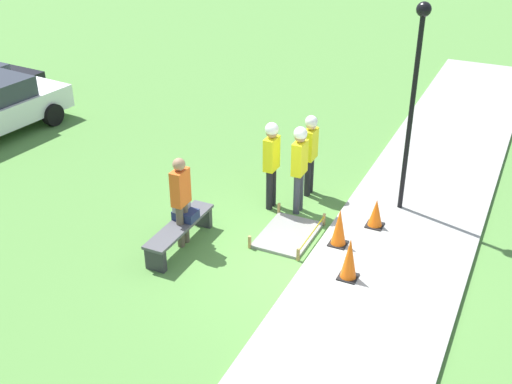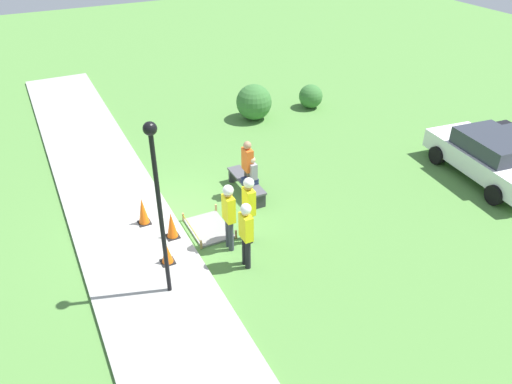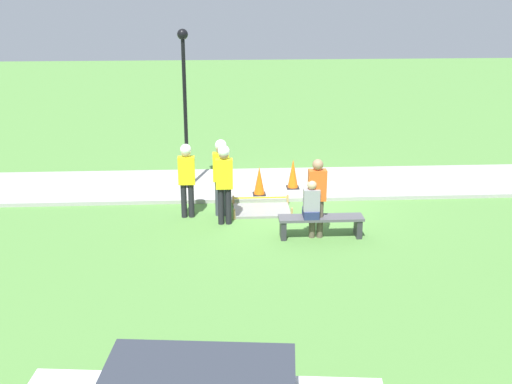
{
  "view_description": "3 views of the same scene",
  "coord_description": "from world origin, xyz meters",
  "px_view_note": "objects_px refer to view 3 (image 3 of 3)",
  "views": [
    {
      "loc": [
        -9.28,
        -3.35,
        6.83
      ],
      "look_at": [
        0.39,
        1.21,
        1.05
      ],
      "focal_mm": 45.0,
      "sensor_mm": 36.0,
      "label": 1
    },
    {
      "loc": [
        11.33,
        -3.12,
        8.23
      ],
      "look_at": [
        0.86,
        2.07,
        0.91
      ],
      "focal_mm": 35.0,
      "sensor_mm": 36.0,
      "label": 2
    },
    {
      "loc": [
        1.75,
        15.79,
        5.65
      ],
      "look_at": [
        0.94,
        1.51,
        0.81
      ],
      "focal_mm": 45.0,
      "sensor_mm": 36.0,
      "label": 3
    }
  ],
  "objects_px": {
    "traffic_cone_near_patch": "(293,174)",
    "person_seated_on_bench": "(311,203)",
    "worker_trainee": "(221,170)",
    "lamppost_near": "(184,88)",
    "park_bench": "(321,222)",
    "traffic_cone_far_patch": "(259,181)",
    "worker_supervisor": "(224,177)",
    "worker_assistant": "(187,174)",
    "bystander_in_orange_shirt": "(317,193)",
    "traffic_cone_sidewalk_edge": "(223,179)"
  },
  "relations": [
    {
      "from": "traffic_cone_far_patch",
      "to": "worker_supervisor",
      "type": "relative_size",
      "value": 0.39
    },
    {
      "from": "worker_supervisor",
      "to": "worker_trainee",
      "type": "height_order",
      "value": "worker_supervisor"
    },
    {
      "from": "traffic_cone_near_patch",
      "to": "bystander_in_orange_shirt",
      "type": "height_order",
      "value": "bystander_in_orange_shirt"
    },
    {
      "from": "worker_assistant",
      "to": "bystander_in_orange_shirt",
      "type": "relative_size",
      "value": 1.01
    },
    {
      "from": "park_bench",
      "to": "lamppost_near",
      "type": "height_order",
      "value": "lamppost_near"
    },
    {
      "from": "park_bench",
      "to": "worker_trainee",
      "type": "height_order",
      "value": "worker_trainee"
    },
    {
      "from": "person_seated_on_bench",
      "to": "lamppost_near",
      "type": "xyz_separation_m",
      "value": [
        2.91,
        -3.54,
        2.01
      ]
    },
    {
      "from": "worker_trainee",
      "to": "lamppost_near",
      "type": "xyz_separation_m",
      "value": [
        0.92,
        -1.95,
        1.68
      ]
    },
    {
      "from": "park_bench",
      "to": "person_seated_on_bench",
      "type": "distance_m",
      "value": 0.55
    },
    {
      "from": "traffic_cone_far_patch",
      "to": "worker_assistant",
      "type": "relative_size",
      "value": 0.41
    },
    {
      "from": "traffic_cone_near_patch",
      "to": "traffic_cone_far_patch",
      "type": "relative_size",
      "value": 1.06
    },
    {
      "from": "traffic_cone_far_patch",
      "to": "person_seated_on_bench",
      "type": "distance_m",
      "value": 3.01
    },
    {
      "from": "lamppost_near",
      "to": "park_bench",
      "type": "bearing_deg",
      "value": 132.11
    },
    {
      "from": "traffic_cone_far_patch",
      "to": "traffic_cone_sidewalk_edge",
      "type": "xyz_separation_m",
      "value": [
        0.95,
        -0.45,
        -0.08
      ]
    },
    {
      "from": "traffic_cone_far_patch",
      "to": "park_bench",
      "type": "xyz_separation_m",
      "value": [
        -1.22,
        2.77,
        -0.12
      ]
    },
    {
      "from": "bystander_in_orange_shirt",
      "to": "worker_supervisor",
      "type": "bearing_deg",
      "value": -24.65
    },
    {
      "from": "worker_supervisor",
      "to": "worker_assistant",
      "type": "relative_size",
      "value": 1.05
    },
    {
      "from": "worker_assistant",
      "to": "worker_supervisor",
      "type": "bearing_deg",
      "value": 150.52
    },
    {
      "from": "worker_supervisor",
      "to": "bystander_in_orange_shirt",
      "type": "distance_m",
      "value": 2.26
    },
    {
      "from": "traffic_cone_far_patch",
      "to": "lamppost_near",
      "type": "relative_size",
      "value": 0.18
    },
    {
      "from": "traffic_cone_far_patch",
      "to": "worker_assistant",
      "type": "bearing_deg",
      "value": 35.64
    },
    {
      "from": "worker_trainee",
      "to": "worker_supervisor",
      "type": "bearing_deg",
      "value": 96.56
    },
    {
      "from": "worker_supervisor",
      "to": "lamppost_near",
      "type": "bearing_deg",
      "value": -68.69
    },
    {
      "from": "person_seated_on_bench",
      "to": "worker_assistant",
      "type": "relative_size",
      "value": 0.48
    },
    {
      "from": "traffic_cone_near_patch",
      "to": "person_seated_on_bench",
      "type": "bearing_deg",
      "value": 90.54
    },
    {
      "from": "traffic_cone_far_patch",
      "to": "bystander_in_orange_shirt",
      "type": "bearing_deg",
      "value": 111.93
    },
    {
      "from": "traffic_cone_near_patch",
      "to": "worker_supervisor",
      "type": "relative_size",
      "value": 0.42
    },
    {
      "from": "traffic_cone_far_patch",
      "to": "bystander_in_orange_shirt",
      "type": "xyz_separation_m",
      "value": [
        -1.12,
        2.77,
        0.57
      ]
    },
    {
      "from": "traffic_cone_near_patch",
      "to": "lamppost_near",
      "type": "xyz_separation_m",
      "value": [
        2.88,
        -0.2,
        2.36
      ]
    },
    {
      "from": "traffic_cone_near_patch",
      "to": "worker_trainee",
      "type": "xyz_separation_m",
      "value": [
        1.96,
        1.74,
        0.67
      ]
    },
    {
      "from": "worker_trainee",
      "to": "lamppost_near",
      "type": "height_order",
      "value": "lamppost_near"
    },
    {
      "from": "person_seated_on_bench",
      "to": "worker_trainee",
      "type": "distance_m",
      "value": 2.57
    },
    {
      "from": "bystander_in_orange_shirt",
      "to": "park_bench",
      "type": "bearing_deg",
      "value": 178.28
    },
    {
      "from": "worker_assistant",
      "to": "worker_trainee",
      "type": "distance_m",
      "value": 0.84
    },
    {
      "from": "person_seated_on_bench",
      "to": "worker_supervisor",
      "type": "xyz_separation_m",
      "value": [
        1.92,
        -1.0,
        0.34
      ]
    },
    {
      "from": "park_bench",
      "to": "person_seated_on_bench",
      "type": "relative_size",
      "value": 2.15
    },
    {
      "from": "traffic_cone_near_patch",
      "to": "worker_supervisor",
      "type": "distance_m",
      "value": 3.08
    },
    {
      "from": "person_seated_on_bench",
      "to": "park_bench",
      "type": "bearing_deg",
      "value": -168.09
    },
    {
      "from": "traffic_cone_far_patch",
      "to": "worker_trainee",
      "type": "height_order",
      "value": "worker_trainee"
    },
    {
      "from": "traffic_cone_sidewalk_edge",
      "to": "person_seated_on_bench",
      "type": "bearing_deg",
      "value": 120.68
    },
    {
      "from": "traffic_cone_near_patch",
      "to": "person_seated_on_bench",
      "type": "relative_size",
      "value": 0.91
    },
    {
      "from": "lamppost_near",
      "to": "traffic_cone_near_patch",
      "type": "bearing_deg",
      "value": 175.94
    },
    {
      "from": "worker_supervisor",
      "to": "traffic_cone_far_patch",
      "type": "bearing_deg",
      "value": -117.11
    },
    {
      "from": "traffic_cone_near_patch",
      "to": "person_seated_on_bench",
      "type": "height_order",
      "value": "person_seated_on_bench"
    },
    {
      "from": "bystander_in_orange_shirt",
      "to": "worker_trainee",
      "type": "bearing_deg",
      "value": -35.93
    },
    {
      "from": "worker_assistant",
      "to": "bystander_in_orange_shirt",
      "type": "bearing_deg",
      "value": 153.83
    },
    {
      "from": "traffic_cone_far_patch",
      "to": "traffic_cone_sidewalk_edge",
      "type": "distance_m",
      "value": 1.06
    },
    {
      "from": "worker_assistant",
      "to": "lamppost_near",
      "type": "distance_m",
      "value": 2.68
    },
    {
      "from": "person_seated_on_bench",
      "to": "bystander_in_orange_shirt",
      "type": "relative_size",
      "value": 0.48
    },
    {
      "from": "traffic_cone_near_patch",
      "to": "worker_assistant",
      "type": "xyz_separation_m",
      "value": [
        2.79,
        1.83,
        0.62
      ]
    }
  ]
}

